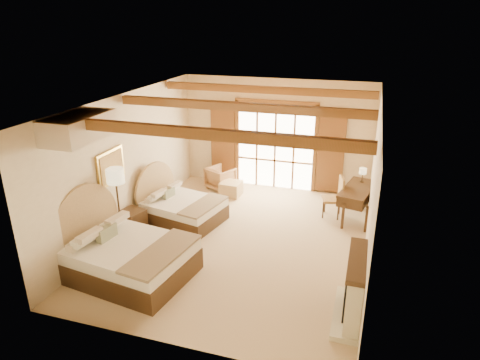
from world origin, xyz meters
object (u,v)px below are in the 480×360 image
at_px(bed_near, 122,254).
at_px(nightstand, 133,223).
at_px(bed_far, 178,207).
at_px(desk, 357,202).
at_px(armchair, 221,178).

xyz_separation_m(bed_near, nightstand, (-0.68, 1.52, -0.15)).
bearing_deg(nightstand, bed_near, -50.48).
bearing_deg(nightstand, bed_far, 70.40).
bearing_deg(nightstand, desk, 41.87).
height_order(bed_far, nightstand, bed_far).
bearing_deg(desk, armchair, 180.00).
bearing_deg(desk, bed_near, -124.81).
distance_m(nightstand, armchair, 3.45).
relative_size(nightstand, armchair, 0.84).
xyz_separation_m(bed_near, desk, (4.26, 3.97, -0.02)).
height_order(bed_near, bed_far, bed_near).
bearing_deg(bed_far, desk, 31.05).
bearing_deg(bed_far, armchair, 94.69).
bearing_deg(bed_near, bed_far, 97.91).
bearing_deg(armchair, desk, -165.73).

